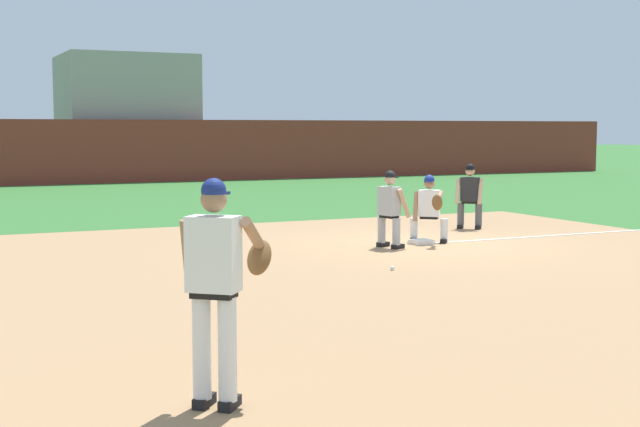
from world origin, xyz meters
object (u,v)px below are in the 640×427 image
object	(u,v)px
pitcher	(218,278)
baserunner	(390,206)
first_baseman	(430,206)
first_base_bag	(421,242)
umpire	(470,194)
baseball	(392,268)

from	to	relation	value
pitcher	baserunner	xyz separation A→B (m)	(5.98, 7.83, -0.27)
first_baseman	baserunner	size ratio (longest dim) A/B	0.92
first_base_bag	pitcher	world-z (taller)	pitcher
pitcher	baserunner	bearing A→B (deg)	52.64
first_base_bag	umpire	bearing A→B (deg)	37.59
pitcher	baserunner	size ratio (longest dim) A/B	1.27
umpire	first_base_bag	bearing A→B (deg)	-142.41
baserunner	umpire	size ratio (longest dim) A/B	1.00
baserunner	umpire	world-z (taller)	same
first_base_bag	baseball	xyz separation A→B (m)	(-2.08, -2.54, -0.01)
first_base_bag	first_baseman	xyz separation A→B (m)	(0.24, 0.10, 0.69)
baserunner	umpire	xyz separation A→B (m)	(3.19, 2.04, 0.00)
baseball	baserunner	xyz separation A→B (m)	(1.26, 2.33, 0.76)
first_base_bag	umpire	distance (m)	3.08
pitcher	umpire	world-z (taller)	pitcher
umpire	baserunner	bearing A→B (deg)	-147.46
first_base_bag	pitcher	xyz separation A→B (m)	(-6.80, -8.04, 1.01)
first_baseman	baserunner	bearing A→B (deg)	-163.86
umpire	first_baseman	bearing A→B (deg)	-140.89
baseball	umpire	size ratio (longest dim) A/B	0.05
first_base_bag	baseball	distance (m)	3.29
baseball	baserunner	bearing A→B (deg)	61.62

